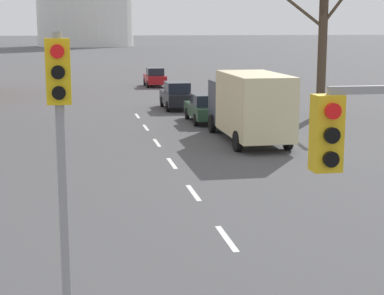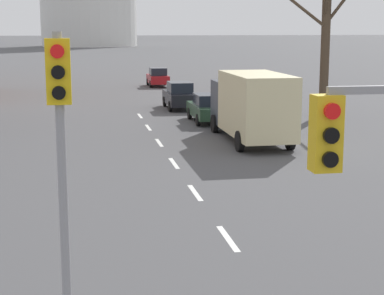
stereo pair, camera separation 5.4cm
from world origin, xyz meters
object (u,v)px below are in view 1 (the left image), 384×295
at_px(sedan_near_left, 205,108).
at_px(delivery_truck, 249,104).
at_px(sedan_near_right, 155,77).
at_px(traffic_signal_near_left, 61,136).
at_px(sedan_mid_centre, 177,95).

xyz_separation_m(sedan_near_left, delivery_truck, (0.73, -6.26, 0.91)).
relative_size(sedan_near_left, sedan_near_right, 1.11).
distance_m(traffic_signal_near_left, delivery_truck, 19.92).
relative_size(sedan_near_left, sedan_mid_centre, 1.00).
distance_m(sedan_mid_centre, delivery_truck, 12.34).
bearing_deg(sedan_near_right, delivery_truck, -88.44).
distance_m(sedan_near_right, delivery_truck, 28.13).
distance_m(traffic_signal_near_left, sedan_near_right, 46.91).
distance_m(sedan_near_right, sedan_mid_centre, 15.87).
distance_m(sedan_near_left, delivery_truck, 6.36).
bearing_deg(sedan_near_left, sedan_near_right, 90.10).
xyz_separation_m(traffic_signal_near_left, sedan_near_right, (7.19, 46.28, -2.72)).
relative_size(traffic_signal_near_left, sedan_near_left, 1.20).
bearing_deg(delivery_truck, traffic_signal_near_left, -113.63).
bearing_deg(traffic_signal_near_left, sedan_near_left, 73.52).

